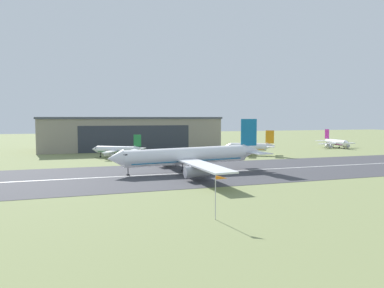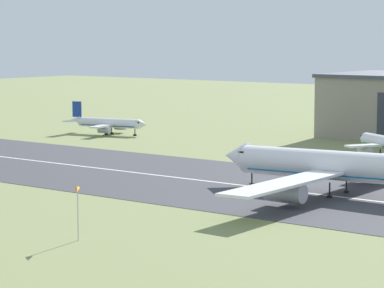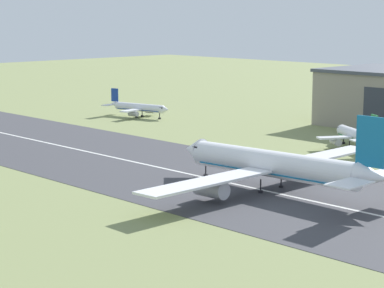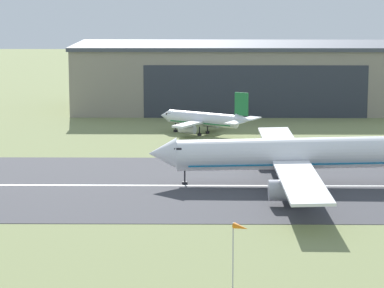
# 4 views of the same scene
# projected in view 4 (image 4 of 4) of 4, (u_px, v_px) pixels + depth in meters

# --- Properties ---
(runway_strip) EXTENTS (457.57, 44.30, 0.06)m
(runway_strip) POSITION_uv_depth(u_px,v_px,m) (308.00, 186.00, 135.99)
(runway_strip) COLOR #3D3D42
(runway_strip) RESTS_ON ground_plane
(runway_centreline) EXTENTS (411.81, 0.70, 0.01)m
(runway_centreline) POSITION_uv_depth(u_px,v_px,m) (308.00, 186.00, 135.98)
(runway_centreline) COLOR silver
(runway_centreline) RESTS_ON runway_strip
(hangar_building) EXTENTS (85.17, 32.07, 15.79)m
(hangar_building) POSITION_uv_depth(u_px,v_px,m) (252.00, 76.00, 219.30)
(hangar_building) COLOR gray
(hangar_building) RESTS_ON ground_plane
(airplane_landing) EXTENTS (45.16, 58.25, 15.12)m
(airplane_landing) POSITION_uv_depth(u_px,v_px,m) (296.00, 155.00, 136.25)
(airplane_landing) COLOR white
(airplane_landing) RESTS_ON ground_plane
(airplane_parked_east) EXTENTS (21.09, 18.65, 9.05)m
(airplane_parked_east) POSITION_uv_depth(u_px,v_px,m) (204.00, 119.00, 181.95)
(airplane_parked_east) COLOR silver
(airplane_parked_east) RESTS_ON ground_plane
(windsock_pole) EXTENTS (1.72, 1.77, 6.79)m
(windsock_pole) POSITION_uv_depth(u_px,v_px,m) (240.00, 232.00, 88.66)
(windsock_pole) COLOR #B7B7BC
(windsock_pole) RESTS_ON ground_plane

